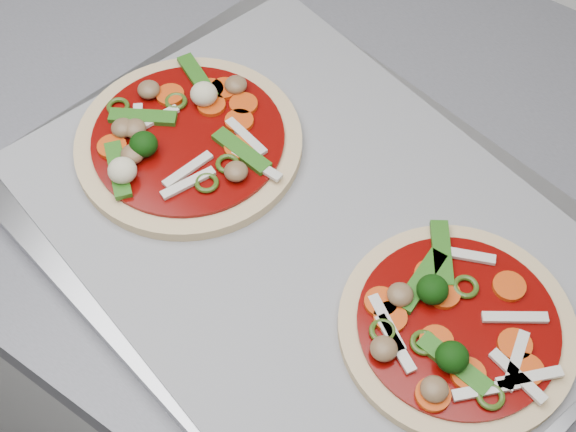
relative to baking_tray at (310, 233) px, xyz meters
The scene contains 6 objects.
base_cabinet 0.65m from the baking_tray, 168.77° to the left, with size 3.60×0.60×0.86m, color silver.
countertop 0.43m from the baking_tray, 168.77° to the left, with size 3.60×0.60×0.04m, color slate.
baking_tray is the anchor object (origin of this frame).
parchment 0.01m from the baking_tray, behind, with size 0.46×0.34×0.00m, color gray.
pizza_left 0.14m from the baking_tray, behind, with size 0.21×0.21×0.03m.
pizza_right 0.14m from the baking_tray, ahead, with size 0.24×0.24×0.03m.
Camera 1 is at (0.62, 0.91, 1.46)m, focal length 50.00 mm.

